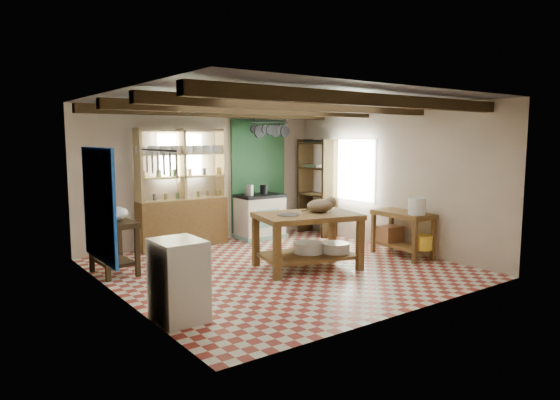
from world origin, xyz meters
TOP-DOWN VIEW (x-y plane):
  - floor at (0.00, 0.00)m, footprint 5.00×5.00m
  - ceiling at (0.00, 0.00)m, footprint 5.00×5.00m
  - wall_back at (0.00, 2.50)m, footprint 5.00×0.04m
  - wall_front at (0.00, -2.50)m, footprint 5.00×0.04m
  - wall_left at (-2.50, 0.00)m, footprint 0.04×5.00m
  - wall_right at (2.50, 0.00)m, footprint 0.04×5.00m
  - ceiling_beams at (0.00, 0.00)m, footprint 5.00×3.80m
  - blue_wall_patch at (-2.47, 0.90)m, footprint 0.04×1.40m
  - green_wall_patch at (1.25, 2.47)m, footprint 1.30×0.04m
  - window_back at (-0.50, 2.48)m, footprint 0.90×0.02m
  - window_right at (2.48, 1.00)m, footprint 0.02×1.30m
  - utensil_rail at (-2.44, -1.20)m, footprint 0.06×0.90m
  - pot_rack at (1.25, 2.05)m, footprint 0.86×0.12m
  - shelving_unit at (-0.55, 2.31)m, footprint 1.70×0.34m
  - tall_rack at (2.28, 1.80)m, footprint 0.40×0.86m
  - work_table at (0.35, -0.25)m, footprint 1.71×1.33m
  - stove at (1.07, 2.15)m, footprint 0.93×0.63m
  - prep_table at (-2.20, 1.18)m, footprint 0.58×0.82m
  - white_cabinet at (-2.22, -1.14)m, footprint 0.51×0.61m
  - right_counter at (2.18, -0.59)m, footprint 0.61×1.11m
  - cat at (0.61, -0.25)m, footprint 0.47×0.37m
  - steel_tray at (-0.00, -0.22)m, footprint 0.40×0.40m
  - basin_large at (0.41, -0.21)m, footprint 0.57×0.57m
  - basin_small at (0.77, -0.45)m, footprint 0.53×0.53m
  - kettle_left at (0.82, 2.15)m, footprint 0.18×0.18m
  - kettle_right at (1.17, 2.15)m, footprint 0.15×0.15m
  - enamel_bowl at (-2.20, 1.18)m, footprint 0.47×0.47m
  - white_bucket at (2.11, -0.94)m, footprint 0.30×0.30m
  - wicker_basket at (2.20, -0.29)m, footprint 0.41×0.34m
  - yellow_tub at (2.15, -1.04)m, footprint 0.34×0.34m

SIDE VIEW (x-z plane):
  - floor at x=0.00m, z-range -0.02..0.00m
  - basin_small at x=0.77m, z-range 0.23..0.38m
  - basin_large at x=0.41m, z-range 0.23..0.39m
  - yellow_tub at x=2.15m, z-range 0.20..0.44m
  - wicker_basket at x=2.20m, z-range 0.20..0.48m
  - right_counter at x=2.18m, z-range 0.00..0.77m
  - prep_table at x=-2.20m, z-range 0.00..0.80m
  - work_table at x=0.35m, z-range 0.00..0.86m
  - stove at x=1.07m, z-range 0.00..0.90m
  - white_cabinet at x=-2.22m, z-range 0.00..0.91m
  - steel_tray at x=0.00m, z-range 0.86..0.88m
  - white_bucket at x=2.11m, z-range 0.77..1.06m
  - enamel_bowl at x=-2.20m, z-range 0.80..1.03m
  - cat at x=0.61m, z-range 0.86..1.07m
  - kettle_right at x=1.17m, z-range 0.90..1.09m
  - kettle_left at x=0.82m, z-range 0.90..1.10m
  - tall_rack at x=2.28m, z-range 0.00..2.00m
  - blue_wall_patch at x=-2.47m, z-range 0.30..1.90m
  - shelving_unit at x=-0.55m, z-range 0.00..2.20m
  - green_wall_patch at x=1.25m, z-range 0.10..2.40m
  - wall_back at x=0.00m, z-range 0.00..2.60m
  - wall_front at x=0.00m, z-range 0.00..2.60m
  - wall_left at x=-2.50m, z-range 0.00..2.60m
  - wall_right at x=2.50m, z-range 0.00..2.60m
  - window_right at x=2.48m, z-range 0.80..2.00m
  - window_back at x=-0.50m, z-range 1.30..2.10m
  - utensil_rail at x=-2.44m, z-range 1.64..1.92m
  - pot_rack at x=1.25m, z-range 2.00..2.36m
  - ceiling_beams at x=0.00m, z-range 2.40..2.56m
  - ceiling at x=0.00m, z-range 2.59..2.61m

